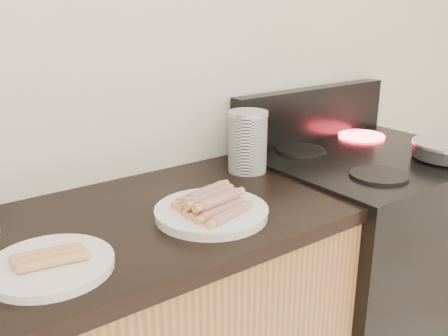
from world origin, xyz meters
TOP-DOWN VIEW (x-y plane):
  - wall_back at (0.00, 2.00)m, footprint 4.00×0.04m
  - stove at (0.78, 1.68)m, footprint 0.76×0.65m
  - stove_panel at (0.78, 1.96)m, footprint 0.76×0.06m
  - burner_near_left at (0.61, 1.51)m, footprint 0.18×0.18m
  - burner_near_right at (0.95, 1.51)m, footprint 0.18×0.18m
  - burner_far_left at (0.61, 1.84)m, footprint 0.18×0.18m
  - burner_far_right at (0.95, 1.84)m, footprint 0.18×0.18m
  - main_plate at (0.03, 1.59)m, footprint 0.32×0.32m
  - side_plate at (-0.39, 1.57)m, footprint 0.32×0.32m
  - hotdog_pile at (0.03, 1.59)m, footprint 0.13×0.20m
  - plain_sausages at (-0.39, 1.57)m, footprint 0.13×0.09m
  - canister at (0.34, 1.82)m, footprint 0.13×0.13m

SIDE VIEW (x-z plane):
  - stove at x=0.78m, z-range 0.00..0.91m
  - side_plate at x=-0.39m, z-range 0.90..0.92m
  - main_plate at x=0.03m, z-range 0.90..0.92m
  - burner_near_left at x=0.61m, z-range 0.91..0.92m
  - burner_near_right at x=0.95m, z-range 0.91..0.92m
  - burner_far_left at x=0.61m, z-range 0.91..0.92m
  - burner_far_right at x=0.95m, z-range 0.91..0.92m
  - plain_sausages at x=-0.39m, z-range 0.92..0.94m
  - hotdog_pile at x=0.03m, z-range 0.92..0.97m
  - canister at x=0.34m, z-range 0.90..1.10m
  - stove_panel at x=0.78m, z-range 0.91..1.11m
  - wall_back at x=0.00m, z-range 0.00..2.60m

